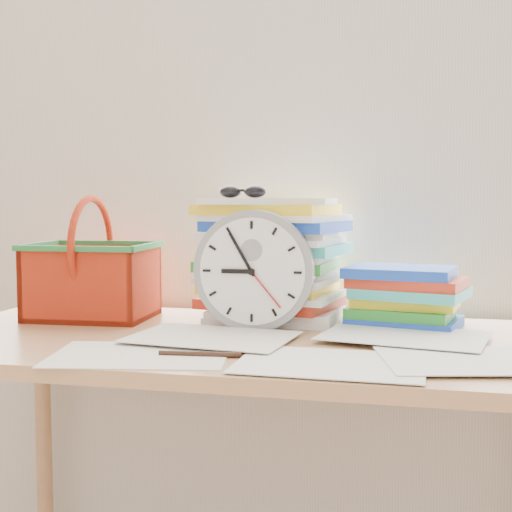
% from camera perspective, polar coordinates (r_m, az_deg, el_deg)
% --- Properties ---
extents(curtain, '(2.40, 0.01, 2.50)m').
position_cam_1_polar(curtain, '(1.90, 1.67, 12.25)').
color(curtain, silver).
rests_on(curtain, room_shell).
extents(desk, '(1.40, 0.70, 0.75)m').
position_cam_1_polar(desk, '(1.56, -1.15, -9.14)').
color(desk, tan).
rests_on(desk, ground).
extents(paper_stack, '(0.37, 0.32, 0.30)m').
position_cam_1_polar(paper_stack, '(1.74, 1.35, -0.27)').
color(paper_stack, white).
rests_on(paper_stack, desk).
extents(clock, '(0.27, 0.05, 0.27)m').
position_cam_1_polar(clock, '(1.60, -0.10, -1.15)').
color(clock, gray).
rests_on(clock, desk).
extents(sunglasses, '(0.16, 0.14, 0.03)m').
position_cam_1_polar(sunglasses, '(1.69, -1.09, 5.17)').
color(sunglasses, black).
rests_on(sunglasses, paper_stack).
extents(book_stack, '(0.31, 0.26, 0.14)m').
position_cam_1_polar(book_stack, '(1.68, 11.97, -3.25)').
color(book_stack, white).
rests_on(book_stack, desk).
extents(basket, '(0.31, 0.24, 0.30)m').
position_cam_1_polar(basket, '(1.81, -12.98, -0.20)').
color(basket, red).
rests_on(basket, desk).
extents(pen, '(0.16, 0.03, 0.01)m').
position_cam_1_polar(pen, '(1.35, -4.52, -7.83)').
color(pen, black).
rests_on(pen, desk).
extents(scattered_papers, '(1.26, 0.42, 0.02)m').
position_cam_1_polar(scattered_papers, '(1.54, -1.16, -6.23)').
color(scattered_papers, white).
rests_on(scattered_papers, desk).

